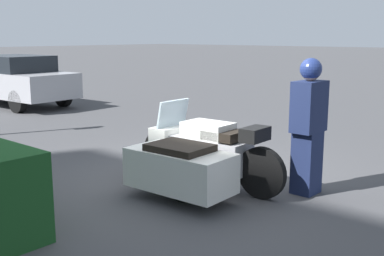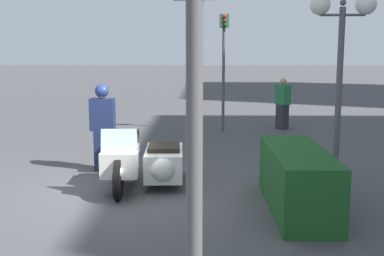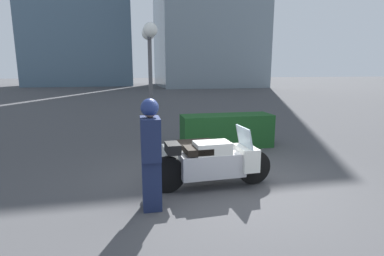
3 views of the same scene
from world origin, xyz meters
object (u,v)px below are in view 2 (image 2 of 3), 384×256
Objects in this scene: officer_rider at (103,125)px; pedestrian_bystander at (283,104)px; hedge_bush_curbside at (297,180)px; police_motorcycle at (145,161)px; traffic_light_near at (195,124)px; twin_lamp_post at (342,28)px; traffic_light_far at (224,56)px.

pedestrian_bystander is at bearing -39.32° from officer_rider.
officer_rider is 0.68× the size of hedge_bush_curbside.
traffic_light_near is at bearing 7.01° from police_motorcycle.
traffic_light_near reaches higher than police_motorcycle.
officer_rider is 1.10× the size of pedestrian_bystander.
twin_lamp_post is (0.39, 4.73, 1.96)m from officer_rider.
traffic_light_far reaches higher than traffic_light_near.
pedestrian_bystander is (-5.89, -0.09, -2.09)m from twin_lamp_post.
twin_lamp_post is 6.25m from pedestrian_bystander.
twin_lamp_post is 2.17× the size of pedestrian_bystander.
pedestrian_bystander is (-12.78, 2.63, -1.26)m from traffic_light_near.
twin_lamp_post is at bearing -13.41° from traffic_light_near.
twin_lamp_post is at bearing 100.08° from police_motorcycle.
police_motorcycle is at bearing 30.28° from pedestrian_bystander.
hedge_bush_curbside is at bearing -124.05° from officer_rider.
officer_rider is 5.13m from twin_lamp_post.
twin_lamp_post reaches higher than traffic_light_near.
traffic_light_near is 13.11m from pedestrian_bystander.
pedestrian_bystander reaches higher than hedge_bush_curbside.
traffic_light_far is (-4.93, 2.72, 1.38)m from officer_rider.
police_motorcycle is 4.52m from twin_lamp_post.
police_motorcycle is 6.36m from traffic_light_near.
police_motorcycle is 1.65m from officer_rider.
police_motorcycle is at bearing -139.20° from officer_rider.
pedestrian_bystander is at bearing -179.12° from twin_lamp_post.
police_motorcycle is at bearing -77.57° from twin_lamp_post.
hedge_bush_curbside is at bearing 61.13° from police_motorcycle.
traffic_light_near is (6.89, -2.72, -0.83)m from twin_lamp_post.
officer_rider is 0.51× the size of traffic_light_far.
police_motorcycle reaches higher than hedge_bush_curbside.
police_motorcycle is 0.92× the size of hedge_bush_curbside.
police_motorcycle is 7.63m from pedestrian_bystander.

